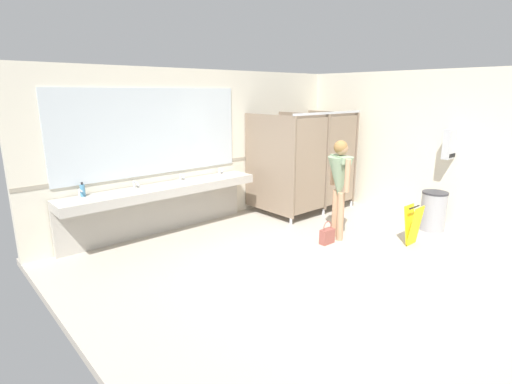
{
  "coord_description": "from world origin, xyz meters",
  "views": [
    {
      "loc": [
        -4.08,
        -3.03,
        2.31
      ],
      "look_at": [
        -0.56,
        0.97,
        0.95
      ],
      "focal_mm": 27.7,
      "sensor_mm": 36.0,
      "label": 1
    }
  ],
  "objects_px": {
    "trash_bin": "(433,211)",
    "handbag": "(327,236)",
    "paper_towel_dispenser_upper": "(451,144)",
    "wet_floor_sign": "(413,225)",
    "soap_dispenser": "(83,190)",
    "person_standing": "(340,178)"
  },
  "relations": [
    {
      "from": "trash_bin",
      "to": "wet_floor_sign",
      "type": "xyz_separation_m",
      "value": [
        -0.91,
        -0.11,
        -0.02
      ]
    },
    {
      "from": "soap_dispenser",
      "to": "wet_floor_sign",
      "type": "relative_size",
      "value": 0.34
    },
    {
      "from": "trash_bin",
      "to": "handbag",
      "type": "bearing_deg",
      "value": 157.34
    },
    {
      "from": "trash_bin",
      "to": "person_standing",
      "type": "xyz_separation_m",
      "value": [
        -1.56,
        0.83,
        0.66
      ]
    },
    {
      "from": "person_standing",
      "to": "handbag",
      "type": "relative_size",
      "value": 4.3
    },
    {
      "from": "paper_towel_dispenser_upper",
      "to": "handbag",
      "type": "distance_m",
      "value": 2.72
    },
    {
      "from": "wet_floor_sign",
      "to": "trash_bin",
      "type": "bearing_deg",
      "value": 6.77
    },
    {
      "from": "person_standing",
      "to": "wet_floor_sign",
      "type": "xyz_separation_m",
      "value": [
        0.65,
        -0.94,
        -0.68
      ]
    },
    {
      "from": "handbag",
      "to": "paper_towel_dispenser_upper",
      "type": "bearing_deg",
      "value": -19.2
    },
    {
      "from": "soap_dispenser",
      "to": "wet_floor_sign",
      "type": "xyz_separation_m",
      "value": [
        3.88,
        -3.02,
        -0.62
      ]
    },
    {
      "from": "paper_towel_dispenser_upper",
      "to": "soap_dispenser",
      "type": "distance_m",
      "value": 5.95
    },
    {
      "from": "trash_bin",
      "to": "wet_floor_sign",
      "type": "distance_m",
      "value": 0.92
    },
    {
      "from": "soap_dispenser",
      "to": "trash_bin",
      "type": "bearing_deg",
      "value": -31.29
    },
    {
      "from": "wet_floor_sign",
      "to": "soap_dispenser",
      "type": "bearing_deg",
      "value": 142.07
    },
    {
      "from": "person_standing",
      "to": "soap_dispenser",
      "type": "height_order",
      "value": "person_standing"
    },
    {
      "from": "paper_towel_dispenser_upper",
      "to": "trash_bin",
      "type": "xyz_separation_m",
      "value": [
        -0.37,
        0.0,
        -1.11
      ]
    },
    {
      "from": "trash_bin",
      "to": "handbag",
      "type": "distance_m",
      "value": 2.04
    },
    {
      "from": "paper_towel_dispenser_upper",
      "to": "soap_dispenser",
      "type": "height_order",
      "value": "paper_towel_dispenser_upper"
    },
    {
      "from": "paper_towel_dispenser_upper",
      "to": "handbag",
      "type": "bearing_deg",
      "value": 160.8
    },
    {
      "from": "paper_towel_dispenser_upper",
      "to": "wet_floor_sign",
      "type": "distance_m",
      "value": 1.72
    },
    {
      "from": "handbag",
      "to": "wet_floor_sign",
      "type": "height_order",
      "value": "wet_floor_sign"
    },
    {
      "from": "paper_towel_dispenser_upper",
      "to": "wet_floor_sign",
      "type": "xyz_separation_m",
      "value": [
        -1.29,
        -0.11,
        -1.13
      ]
    }
  ]
}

